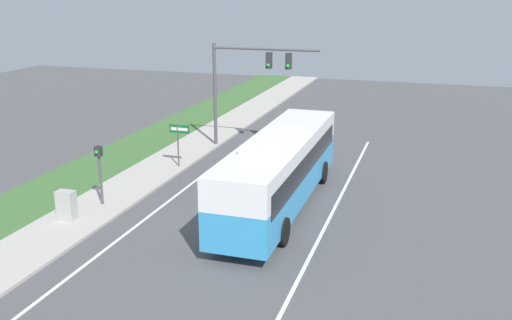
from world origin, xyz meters
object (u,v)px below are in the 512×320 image
at_px(signal_gantry, 246,75).
at_px(utility_cabinet, 66,205).
at_px(bus, 280,166).
at_px(pedestrian_signal, 99,165).
at_px(street_sign, 179,137).

relative_size(signal_gantry, utility_cabinet, 5.17).
height_order(bus, utility_cabinet, bus).
bearing_deg(pedestrian_signal, signal_gantry, 74.87).
bearing_deg(street_sign, bus, -29.99).
bearing_deg(signal_gantry, street_sign, -113.58).
height_order(signal_gantry, pedestrian_signal, signal_gantry).
distance_m(street_sign, utility_cabinet, 8.17).
xyz_separation_m(pedestrian_signal, street_sign, (0.85, 6.07, -0.20)).
height_order(bus, street_sign, bus).
xyz_separation_m(bus, signal_gantry, (-4.40, 8.53, 2.54)).
height_order(bus, signal_gantry, signal_gantry).
relative_size(pedestrian_signal, street_sign, 1.13).
xyz_separation_m(pedestrian_signal, utility_cabinet, (-0.38, -1.95, -1.14)).
bearing_deg(bus, street_sign, 150.01).
height_order(pedestrian_signal, street_sign, pedestrian_signal).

